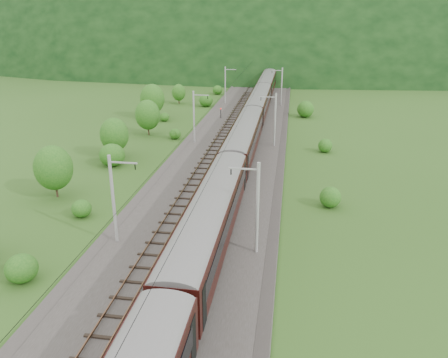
# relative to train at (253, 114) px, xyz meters

# --- Properties ---
(ground) EXTENTS (600.00, 600.00, 0.00)m
(ground) POSITION_rel_train_xyz_m (-2.40, -37.19, -3.90)
(ground) COLOR #2A4B17
(ground) RESTS_ON ground
(railbed) EXTENTS (14.00, 220.00, 0.30)m
(railbed) POSITION_rel_train_xyz_m (-2.40, -27.19, -3.75)
(railbed) COLOR #38332D
(railbed) RESTS_ON ground
(track_left) EXTENTS (2.40, 220.00, 0.27)m
(track_left) POSITION_rel_train_xyz_m (-4.80, -27.19, -3.53)
(track_left) COLOR brown
(track_left) RESTS_ON railbed
(track_right) EXTENTS (2.40, 220.00, 0.27)m
(track_right) POSITION_rel_train_xyz_m (-0.00, -27.19, -3.53)
(track_right) COLOR brown
(track_right) RESTS_ON railbed
(catenary_left) EXTENTS (2.54, 192.28, 8.00)m
(catenary_left) POSITION_rel_train_xyz_m (-8.52, -5.19, 0.60)
(catenary_left) COLOR gray
(catenary_left) RESTS_ON railbed
(catenary_right) EXTENTS (2.54, 192.28, 8.00)m
(catenary_right) POSITION_rel_train_xyz_m (3.72, -5.19, 0.60)
(catenary_right) COLOR gray
(catenary_right) RESTS_ON railbed
(overhead_wires) EXTENTS (4.83, 198.00, 0.03)m
(overhead_wires) POSITION_rel_train_xyz_m (-2.40, -27.19, 3.20)
(overhead_wires) COLOR black
(overhead_wires) RESTS_ON ground
(mountain_main) EXTENTS (504.00, 360.00, 244.00)m
(mountain_main) POSITION_rel_train_xyz_m (-2.40, 222.81, -3.90)
(mountain_main) COLOR black
(mountain_main) RESTS_ON ground
(mountain_ridge) EXTENTS (336.00, 280.00, 132.00)m
(mountain_ridge) POSITION_rel_train_xyz_m (-122.40, 262.81, -3.90)
(mountain_ridge) COLOR black
(mountain_ridge) RESTS_ON ground
(train) EXTENTS (3.34, 158.47, 5.82)m
(train) POSITION_rel_train_xyz_m (0.00, 0.00, 0.00)
(train) COLOR black
(train) RESTS_ON ground
(hazard_post_near) EXTENTS (0.14, 0.14, 1.32)m
(hazard_post_near) POSITION_rel_train_xyz_m (-2.78, 2.79, -2.94)
(hazard_post_near) COLOR red
(hazard_post_near) RESTS_ON railbed
(hazard_post_far) EXTENTS (0.18, 0.18, 1.71)m
(hazard_post_far) POSITION_rel_train_xyz_m (-2.38, 10.79, -2.74)
(hazard_post_far) COLOR red
(hazard_post_far) RESTS_ON railbed
(signal) EXTENTS (0.21, 0.21, 1.93)m
(signal) POSITION_rel_train_xyz_m (-7.21, 11.91, -2.46)
(signal) COLOR black
(signal) RESTS_ON railbed
(vegetation_left) EXTENTS (11.73, 143.07, 6.67)m
(vegetation_left) POSITION_rel_train_xyz_m (-17.44, -19.65, -1.16)
(vegetation_left) COLOR #1A5416
(vegetation_left) RESTS_ON ground
(vegetation_right) EXTENTS (5.14, 97.21, 2.90)m
(vegetation_right) POSITION_rel_train_xyz_m (9.47, -14.64, -2.70)
(vegetation_right) COLOR #1A5416
(vegetation_right) RESTS_ON ground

